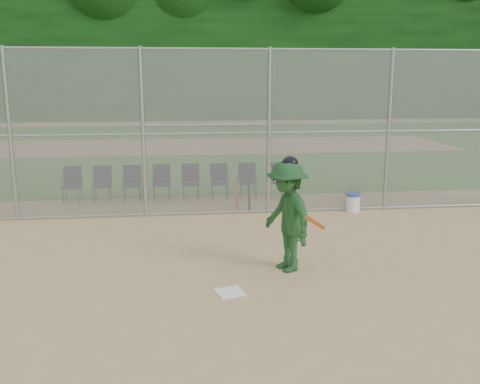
{
  "coord_description": "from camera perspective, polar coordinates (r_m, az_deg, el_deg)",
  "views": [
    {
      "loc": [
        -1.19,
        -7.72,
        3.36
      ],
      "look_at": [
        0.0,
        2.5,
        1.1
      ],
      "focal_mm": 40.0,
      "sensor_mm": 36.0,
      "label": 1
    }
  ],
  "objects": [
    {
      "name": "treeline",
      "position": [
        27.82,
        -4.36,
        16.76
      ],
      "size": [
        81.0,
        60.0,
        11.0
      ],
      "color": "black",
      "rests_on": "ground"
    },
    {
      "name": "spare_bats",
      "position": [
        13.44,
        0.33,
        -0.28
      ],
      "size": [
        0.36,
        0.34,
        0.83
      ],
      "color": "#D84C14",
      "rests_on": "ground"
    },
    {
      "name": "batter_at_plate",
      "position": [
        9.27,
        5.05,
        -2.55
      ],
      "size": [
        1.21,
        1.45,
        2.02
      ],
      "color": "#1C4621",
      "rests_on": "ground"
    },
    {
      "name": "chair_7",
      "position": [
        14.93,
        3.88,
        1.24
      ],
      "size": [
        0.54,
        0.52,
        0.96
      ],
      "primitive_type": null,
      "color": "#10113B",
      "rests_on": "ground"
    },
    {
      "name": "water_cooler",
      "position": [
        13.7,
        11.96,
        -1.09
      ],
      "size": [
        0.36,
        0.36,
        0.45
      ],
      "color": "white",
      "rests_on": "ground"
    },
    {
      "name": "chair_0",
      "position": [
        14.96,
        -17.51,
        0.71
      ],
      "size": [
        0.54,
        0.52,
        0.96
      ],
      "primitive_type": null,
      "color": "#10113B",
      "rests_on": "ground"
    },
    {
      "name": "dirt_patch_far",
      "position": [
        25.96,
        -3.98,
        4.94
      ],
      "size": [
        24.0,
        24.0,
        0.0
      ],
      "primitive_type": "plane",
      "color": "tan",
      "rests_on": "ground"
    },
    {
      "name": "grass_strip",
      "position": [
        25.96,
        -3.98,
        4.93
      ],
      "size": [
        100.0,
        100.0,
        0.0
      ],
      "primitive_type": "plane",
      "color": "#26611D",
      "rests_on": "ground"
    },
    {
      "name": "home_plate",
      "position": [
        8.56,
        -1.1,
        -10.64
      ],
      "size": [
        0.5,
        0.5,
        0.02
      ],
      "primitive_type": "cube",
      "rotation": [
        0.0,
        0.0,
        0.27
      ],
      "color": "white",
      "rests_on": "ground"
    },
    {
      "name": "chair_3",
      "position": [
        14.7,
        -8.37,
        0.95
      ],
      "size": [
        0.54,
        0.52,
        0.96
      ],
      "primitive_type": null,
      "color": "#10113B",
      "rests_on": "ground"
    },
    {
      "name": "chair_2",
      "position": [
        14.74,
        -11.45,
        0.87
      ],
      "size": [
        0.54,
        0.52,
        0.96
      ],
      "primitive_type": null,
      "color": "#10113B",
      "rests_on": "ground"
    },
    {
      "name": "chair_5",
      "position": [
        14.73,
        -2.2,
        1.1
      ],
      "size": [
        0.54,
        0.52,
        0.96
      ],
      "primitive_type": null,
      "color": "#10113B",
      "rests_on": "ground"
    },
    {
      "name": "chair_4",
      "position": [
        14.69,
        -5.28,
        1.03
      ],
      "size": [
        0.54,
        0.52,
        0.96
      ],
      "primitive_type": null,
      "color": "#10113B",
      "rests_on": "ground"
    },
    {
      "name": "chair_1",
      "position": [
        14.83,
        -14.51,
        0.79
      ],
      "size": [
        0.54,
        0.52,
        0.96
      ],
      "primitive_type": null,
      "color": "#10113B",
      "rests_on": "ground"
    },
    {
      "name": "backstop_fence",
      "position": [
        12.84,
        -1.3,
        6.61
      ],
      "size": [
        16.09,
        0.09,
        4.0
      ],
      "color": "gray",
      "rests_on": "ground"
    },
    {
      "name": "ground",
      "position": [
        8.5,
        1.99,
        -10.9
      ],
      "size": [
        100.0,
        100.0,
        0.0
      ],
      "primitive_type": "plane",
      "color": "tan",
      "rests_on": "ground"
    },
    {
      "name": "chair_6",
      "position": [
        14.81,
        0.86,
        1.17
      ],
      "size": [
        0.54,
        0.52,
        0.96
      ],
      "primitive_type": null,
      "color": "#10113B",
      "rests_on": "ground"
    }
  ]
}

